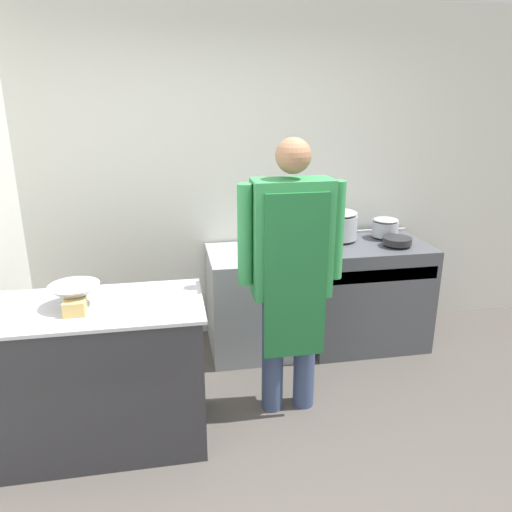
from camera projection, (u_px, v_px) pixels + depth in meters
The scene contains 11 objects.
ground_plane at pixel (280, 498), 2.62m from camera, with size 14.00×14.00×0.00m, color #4C4742.
wall_back at pixel (227, 179), 4.05m from camera, with size 8.00×0.05×2.70m.
prep_counter at pixel (100, 375), 2.91m from camera, with size 1.23×0.63×0.89m.
stove at pixel (365, 293), 4.14m from camera, with size 0.95×0.67×0.88m.
fridge_unit at pixel (248, 302), 4.01m from camera, with size 0.61×0.66×0.82m.
person_cook at pixel (291, 264), 3.06m from camera, with size 0.66×0.24×1.78m.
mixing_bowl at pixel (75, 295), 2.75m from camera, with size 0.28×0.28×0.13m.
plastic_tub at pixel (75, 307), 2.66m from camera, with size 0.11×0.11×0.08m.
stock_pot at pixel (339, 224), 4.04m from camera, with size 0.29×0.29×0.24m.
saute_pan at pixel (397, 241), 3.92m from camera, with size 0.23×0.23×0.05m.
sauce_pot at pixel (385, 227), 4.12m from camera, with size 0.21×0.21×0.15m.
Camera 1 is at (-0.49, -2.03, 2.03)m, focal length 35.00 mm.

